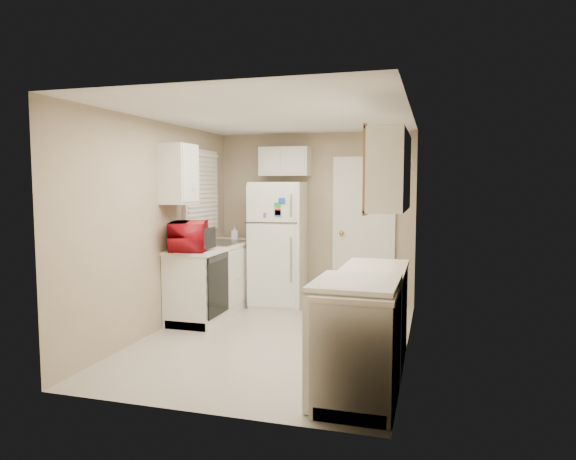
# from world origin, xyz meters

# --- Properties ---
(floor) EXTENTS (3.80, 3.80, 0.00)m
(floor) POSITION_xyz_m (0.00, 0.00, 0.00)
(floor) COLOR beige
(floor) RESTS_ON ground
(ceiling) EXTENTS (3.80, 3.80, 0.00)m
(ceiling) POSITION_xyz_m (0.00, 0.00, 2.40)
(ceiling) COLOR white
(ceiling) RESTS_ON floor
(wall_left) EXTENTS (3.80, 3.80, 0.00)m
(wall_left) POSITION_xyz_m (-1.40, 0.00, 1.20)
(wall_left) COLOR tan
(wall_left) RESTS_ON floor
(wall_right) EXTENTS (3.80, 3.80, 0.00)m
(wall_right) POSITION_xyz_m (1.40, 0.00, 1.20)
(wall_right) COLOR tan
(wall_right) RESTS_ON floor
(wall_back) EXTENTS (2.80, 2.80, 0.00)m
(wall_back) POSITION_xyz_m (0.00, 1.90, 1.20)
(wall_back) COLOR tan
(wall_back) RESTS_ON floor
(wall_front) EXTENTS (2.80, 2.80, 0.00)m
(wall_front) POSITION_xyz_m (0.00, -1.90, 1.20)
(wall_front) COLOR tan
(wall_front) RESTS_ON floor
(left_counter) EXTENTS (0.60, 1.80, 0.90)m
(left_counter) POSITION_xyz_m (-1.10, 0.90, 0.45)
(left_counter) COLOR silver
(left_counter) RESTS_ON floor
(dishwasher) EXTENTS (0.03, 0.58, 0.72)m
(dishwasher) POSITION_xyz_m (-0.81, 0.30, 0.49)
(dishwasher) COLOR black
(dishwasher) RESTS_ON floor
(sink) EXTENTS (0.54, 0.74, 0.16)m
(sink) POSITION_xyz_m (-1.10, 1.05, 0.86)
(sink) COLOR gray
(sink) RESTS_ON left_counter
(microwave) EXTENTS (0.70, 0.54, 0.41)m
(microwave) POSITION_xyz_m (-1.15, 0.25, 1.05)
(microwave) COLOR maroon
(microwave) RESTS_ON left_counter
(soap_bottle) EXTENTS (0.11, 0.11, 0.19)m
(soap_bottle) POSITION_xyz_m (-1.07, 1.49, 1.00)
(soap_bottle) COLOR silver
(soap_bottle) RESTS_ON left_counter
(window_blinds) EXTENTS (0.10, 0.98, 1.08)m
(window_blinds) POSITION_xyz_m (-1.36, 1.05, 1.60)
(window_blinds) COLOR silver
(window_blinds) RESTS_ON wall_left
(upper_cabinet_left) EXTENTS (0.30, 0.45, 0.70)m
(upper_cabinet_left) POSITION_xyz_m (-1.25, 0.22, 1.80)
(upper_cabinet_left) COLOR silver
(upper_cabinet_left) RESTS_ON wall_left
(refrigerator) EXTENTS (0.76, 0.74, 1.71)m
(refrigerator) POSITION_xyz_m (-0.43, 1.52, 0.86)
(refrigerator) COLOR silver
(refrigerator) RESTS_ON floor
(cabinet_over_fridge) EXTENTS (0.70, 0.30, 0.40)m
(cabinet_over_fridge) POSITION_xyz_m (-0.40, 1.75, 2.00)
(cabinet_over_fridge) COLOR silver
(cabinet_over_fridge) RESTS_ON wall_back
(interior_door) EXTENTS (0.86, 0.06, 2.08)m
(interior_door) POSITION_xyz_m (0.70, 1.86, 1.02)
(interior_door) COLOR silver
(interior_door) RESTS_ON floor
(right_counter) EXTENTS (0.60, 2.00, 0.90)m
(right_counter) POSITION_xyz_m (1.10, -0.80, 0.45)
(right_counter) COLOR silver
(right_counter) RESTS_ON floor
(stove) EXTENTS (0.66, 0.80, 0.96)m
(stove) POSITION_xyz_m (1.07, -1.34, 0.48)
(stove) COLOR silver
(stove) RESTS_ON floor
(upper_cabinet_right) EXTENTS (0.30, 1.20, 0.70)m
(upper_cabinet_right) POSITION_xyz_m (1.25, -0.50, 1.80)
(upper_cabinet_right) COLOR silver
(upper_cabinet_right) RESTS_ON wall_right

